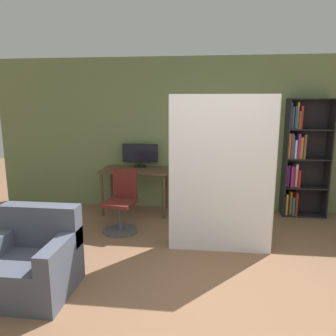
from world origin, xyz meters
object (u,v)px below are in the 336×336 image
monitor (140,155)px  mattress_near (221,175)px  armchair (32,261)px  bookshelf (300,159)px  office_chair (121,207)px

monitor → mattress_near: bearing=-47.8°
mattress_near → armchair: (-1.96, -1.24, -0.69)m
bookshelf → armchair: bookshelf is taller
monitor → office_chair: bearing=-94.3°
mattress_near → armchair: bearing=-147.7°
office_chair → monitor: bearing=85.7°
monitor → office_chair: (-0.08, -1.07, -0.63)m
monitor → armchair: 2.90m
bookshelf → mattress_near: (-1.38, -1.52, 0.03)m
office_chair → armchair: (-0.50, -1.69, -0.06)m
mattress_near → bookshelf: bearing=47.7°
office_chair → armchair: bearing=-106.6°
office_chair → bookshelf: bookshelf is taller
monitor → bookshelf: bearing=-0.1°
bookshelf → mattress_near: mattress_near is taller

